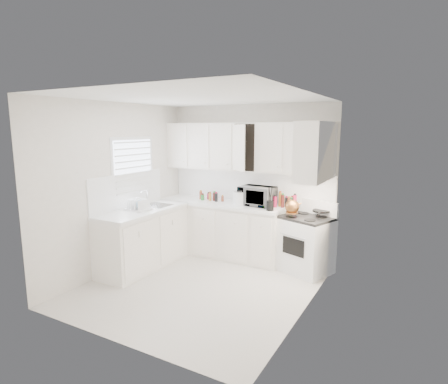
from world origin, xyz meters
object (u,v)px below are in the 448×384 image
Objects in this scene: tea_kettle at (292,206)px; rice_cooker at (241,197)px; stove at (306,237)px; microwave at (257,194)px; dish_rack at (138,204)px; utensil_crock at (270,199)px.

tea_kettle is 1.06× the size of rice_cooker.
microwave reaches higher than stove.
tea_kettle is 0.98m from rice_cooker.
tea_kettle reaches higher than dish_rack.
utensil_crock reaches higher than stove.
utensil_crock is at bearing -142.20° from stove.
rice_cooker reaches higher than tea_kettle.
tea_kettle is 0.36m from utensil_crock.
stove is at bearing -1.77° from microwave.
utensil_crock is at bearing 165.61° from tea_kettle.
stove is 3.00× the size of utensil_crock.
rice_cooker is 0.68× the size of dish_rack.
microwave is at bearing 41.45° from dish_rack.
utensil_crock is 1.01× the size of dish_rack.
rice_cooker is at bearing -161.94° from stove.
stove is 4.41× the size of rice_cooker.
utensil_crock is (-0.35, -0.01, 0.07)m from tea_kettle.
stove is at bearing -9.58° from rice_cooker.
stove is 1.98× the size of microwave.
rice_cooker is at bearing 45.38° from dish_rack.
rice_cooker is 0.68× the size of utensil_crock.
utensil_crock reaches higher than rice_cooker.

